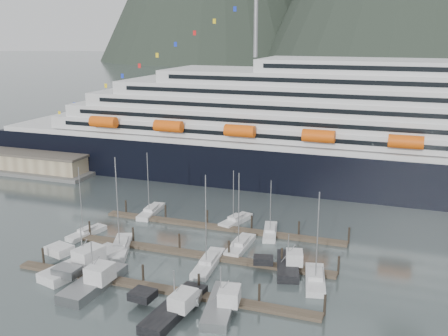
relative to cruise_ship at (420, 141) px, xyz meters
The scene contains 19 objects.
ground 63.76m from the cruise_ship, 118.66° to the right, with size 1600.00×1600.00×0.00m, color #485555.
cruise_ship is the anchor object (origin of this frame).
warehouse 103.31m from the cruise_ship, behind, with size 46.00×20.00×5.80m.
dock_near 74.63m from the cruise_ship, 118.31° to the right, with size 48.18×2.28×3.20m.
dock_mid 63.65m from the cruise_ship, 123.96° to the right, with size 48.18×2.28×3.20m.
dock_far 53.59m from the cruise_ship, 131.95° to the right, with size 48.18×2.28×3.20m.
sailboat_a 77.06m from the cruise_ship, 138.47° to the right, with size 4.03×8.58×13.59m.
sailboat_b 73.05m from the cruise_ship, 131.30° to the right, with size 6.63×11.07×17.20m.
sailboat_c 55.74m from the cruise_ship, 121.45° to the right, with size 2.80×9.82×14.27m.
sailboat_d 64.23m from the cruise_ship, 119.46° to the right, with size 3.45×11.20×15.93m.
sailboat_e 63.70m from the cruise_ship, 145.05° to the right, with size 3.49×10.00×13.61m.
sailboat_f 49.57m from the cruise_ship, 133.51° to the right, with size 4.63×9.06×11.28m.
sailboat_g 47.43m from the cruise_ship, 123.34° to the right, with size 4.23×9.55×11.01m.
sailboat_h 57.85m from the cruise_ship, 104.18° to the right, with size 4.70×10.06×15.06m.
trawler_a 80.56m from the cruise_ship, 128.47° to the right, with size 11.40×15.21×8.11m.
trawler_b 81.59m from the cruise_ship, 123.24° to the right, with size 9.55×12.53×8.09m.
trawler_c 76.97m from the cruise_ship, 113.32° to the right, with size 9.55×13.49×6.75m.
trawler_d 72.46m from the cruise_ship, 110.07° to the right, with size 9.06×12.17×6.98m.
trawler_e 56.44m from the cruise_ship, 109.97° to the right, with size 8.36×10.61×6.54m.
Camera 1 is at (27.62, -71.96, 36.52)m, focal length 42.00 mm.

